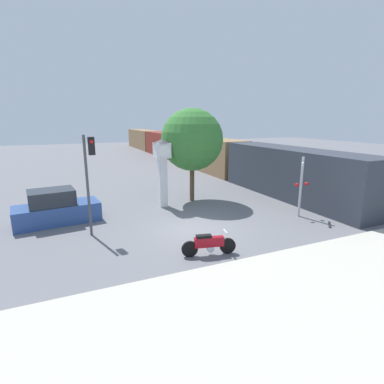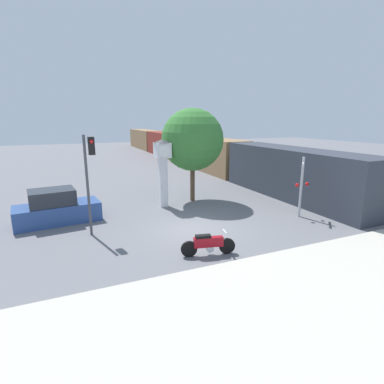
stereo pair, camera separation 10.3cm
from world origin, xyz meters
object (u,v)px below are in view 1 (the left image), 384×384
Objects in this scene: motorcycle at (209,244)px; railroad_crossing_signal at (301,184)px; clock_tower at (162,163)px; street_tree at (192,140)px; freight_train at (184,148)px; traffic_light at (89,168)px; parked_car at (56,209)px.

railroad_crossing_signal is at bearing 31.59° from motorcycle.
street_tree reaches higher than clock_tower.
motorcycle is at bearing -110.14° from freight_train.
traffic_light reaches higher than freight_train.
freight_train is at bearing 82.34° from motorcycle.
freight_train is 12.09× the size of parked_car.
clock_tower is at bearing -115.78° from freight_train.
street_tree is (-4.14, 5.52, 2.19)m from railroad_crossing_signal.
freight_train is (9.02, 18.67, -1.07)m from clock_tower.
freight_train is 24.54m from parked_car.
parked_car is at bearing 122.19° from traffic_light.
street_tree reaches higher than motorcycle.
motorcycle is 7.42m from railroad_crossing_signal.
street_tree is at bearing 126.86° from railroad_crossing_signal.
clock_tower is at bearing -0.77° from parked_car.
freight_train reaches higher than motorcycle.
parked_car is (-5.58, 6.72, 0.28)m from motorcycle.
motorcycle is 9.10m from street_tree.
freight_train is 8.76× the size of street_tree.
street_tree is (2.75, 7.90, 3.57)m from motorcycle.
motorcycle is 0.36× the size of street_tree.
motorcycle is 0.47× the size of traffic_light.
parked_car is at bearing 142.15° from motorcycle.
clock_tower is at bearing 98.34° from motorcycle.
traffic_light is (-4.49, -3.21, 0.42)m from clock_tower.
railroad_crossing_signal is (-2.66, -23.64, 0.15)m from freight_train.
traffic_light is at bearing -121.68° from freight_train.
railroad_crossing_signal is at bearing -38.04° from clock_tower.
clock_tower is at bearing 141.96° from railroad_crossing_signal.
freight_train is 23.79m from railroad_crossing_signal.
motorcycle is 0.04× the size of freight_train.
street_tree is at bearing 83.29° from motorcycle.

